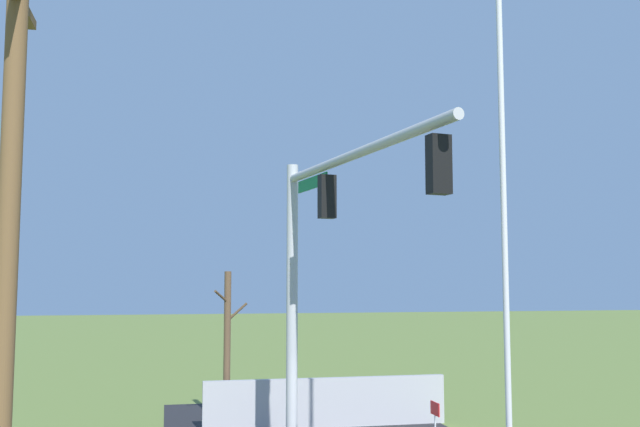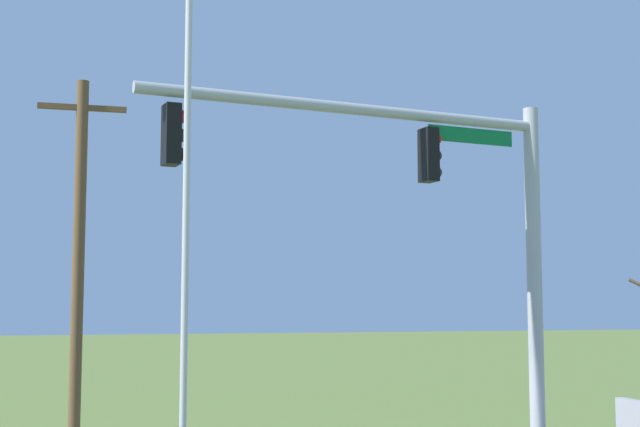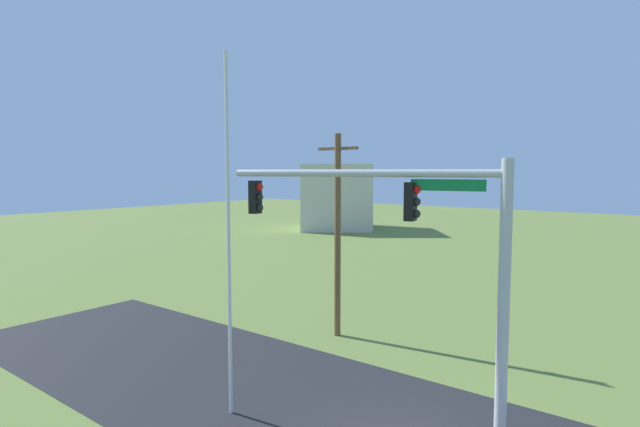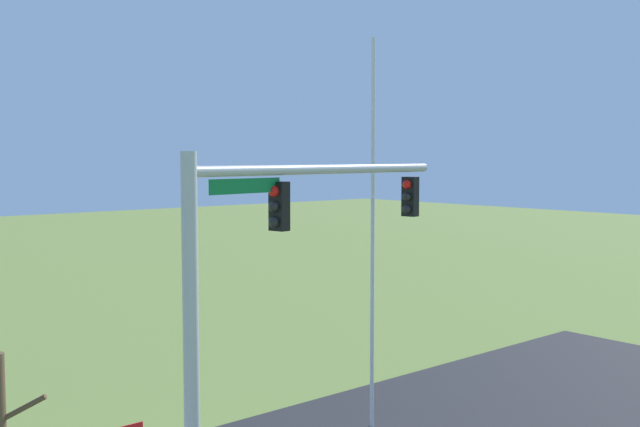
% 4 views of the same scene
% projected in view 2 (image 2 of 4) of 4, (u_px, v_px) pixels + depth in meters
% --- Properties ---
extents(signal_mast, '(7.58, 1.53, 7.08)m').
position_uv_depth(signal_mast, '(442.00, 215.00, 15.71)').
color(signal_mast, '#B2B5BA').
rests_on(signal_mast, ground_plane).
extents(flagpole, '(0.10, 0.10, 9.97)m').
position_uv_depth(flagpole, '(186.00, 193.00, 12.57)').
color(flagpole, silver).
rests_on(flagpole, ground_plane).
extents(utility_pole, '(1.90, 0.26, 8.29)m').
position_uv_depth(utility_pole, '(78.00, 261.00, 19.13)').
color(utility_pole, brown).
rests_on(utility_pole, ground_plane).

